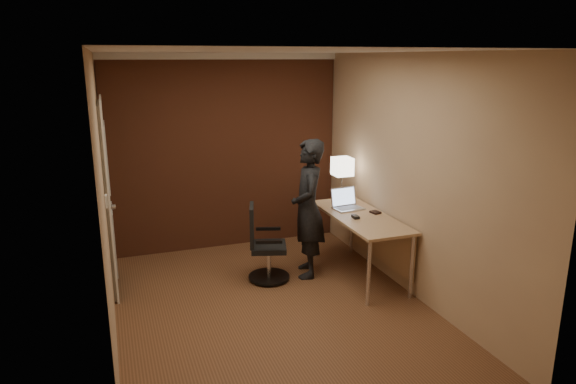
# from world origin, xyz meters

# --- Properties ---
(room) EXTENTS (4.00, 4.00, 4.00)m
(room) POSITION_xyz_m (-0.27, 1.54, 1.37)
(room) COLOR brown
(room) RESTS_ON ground
(desk) EXTENTS (0.60, 1.50, 0.73)m
(desk) POSITION_xyz_m (1.25, 0.45, 0.60)
(desk) COLOR tan
(desk) RESTS_ON ground
(desk_lamp) EXTENTS (0.22, 0.22, 0.54)m
(desk_lamp) POSITION_xyz_m (1.25, 1.11, 1.15)
(desk_lamp) COLOR silver
(desk_lamp) RESTS_ON desk
(laptop) EXTENTS (0.36, 0.30, 0.23)m
(laptop) POSITION_xyz_m (1.15, 0.77, 0.79)
(laptop) COLOR silver
(laptop) RESTS_ON desk
(mouse) EXTENTS (0.06, 0.10, 0.03)m
(mouse) POSITION_xyz_m (1.08, 0.37, 0.75)
(mouse) COLOR black
(mouse) RESTS_ON desk
(wallet) EXTENTS (0.11, 0.13, 0.02)m
(wallet) POSITION_xyz_m (1.38, 0.47, 0.74)
(wallet) COLOR black
(wallet) RESTS_ON desk
(office_chair) EXTENTS (0.48, 0.54, 0.86)m
(office_chair) POSITION_xyz_m (0.12, 0.71, 0.38)
(office_chair) COLOR black
(office_chair) RESTS_ON ground
(person) EXTENTS (0.53, 0.66, 1.58)m
(person) POSITION_xyz_m (0.64, 0.70, 0.79)
(person) COLOR black
(person) RESTS_ON ground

